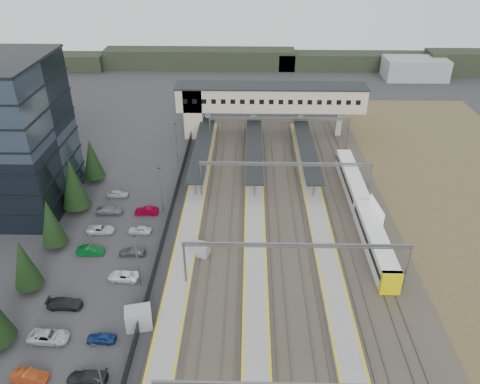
{
  "coord_description": "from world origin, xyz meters",
  "views": [
    {
      "loc": [
        5.98,
        -54.26,
        41.55
      ],
      "look_at": [
        4.62,
        9.71,
        4.0
      ],
      "focal_mm": 35.0,
      "sensor_mm": 36.0,
      "label": 1
    }
  ],
  "objects_px": {
    "train": "(362,209)",
    "billboard": "(376,213)",
    "relay_cabin_near": "(139,318)",
    "footbridge": "(258,100)",
    "relay_cabin_far": "(201,250)"
  },
  "relations": [
    {
      "from": "relay_cabin_near",
      "to": "relay_cabin_far",
      "type": "relative_size",
      "value": 1.33
    },
    {
      "from": "train",
      "to": "relay_cabin_near",
      "type": "bearing_deg",
      "value": -142.59
    },
    {
      "from": "relay_cabin_near",
      "to": "relay_cabin_far",
      "type": "height_order",
      "value": "relay_cabin_near"
    },
    {
      "from": "relay_cabin_near",
      "to": "train",
      "type": "relative_size",
      "value": 0.1
    },
    {
      "from": "train",
      "to": "relay_cabin_far",
      "type": "bearing_deg",
      "value": -157.83
    },
    {
      "from": "footbridge",
      "to": "train",
      "type": "bearing_deg",
      "value": -64.03
    },
    {
      "from": "footbridge",
      "to": "relay_cabin_far",
      "type": "bearing_deg",
      "value": -100.86
    },
    {
      "from": "relay_cabin_near",
      "to": "footbridge",
      "type": "xyz_separation_m",
      "value": [
        14.41,
        56.94,
        6.67
      ]
    },
    {
      "from": "train",
      "to": "billboard",
      "type": "height_order",
      "value": "billboard"
    },
    {
      "from": "train",
      "to": "billboard",
      "type": "relative_size",
      "value": 6.18
    },
    {
      "from": "footbridge",
      "to": "train",
      "type": "relative_size",
      "value": 1.11
    },
    {
      "from": "train",
      "to": "billboard",
      "type": "bearing_deg",
      "value": -72.09
    },
    {
      "from": "train",
      "to": "billboard",
      "type": "distance_m",
      "value": 4.01
    },
    {
      "from": "relay_cabin_near",
      "to": "train",
      "type": "bearing_deg",
      "value": 37.41
    },
    {
      "from": "train",
      "to": "footbridge",
      "type": "bearing_deg",
      "value": 115.97
    }
  ]
}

